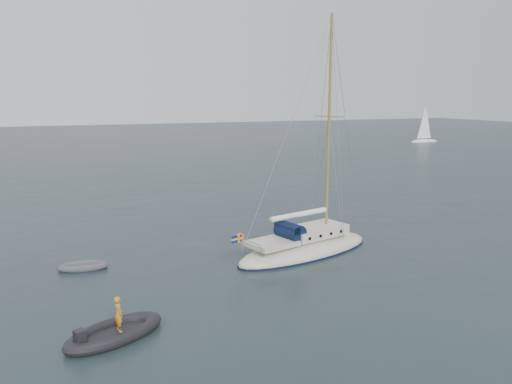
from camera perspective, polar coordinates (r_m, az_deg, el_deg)
name	(u,v)px	position (r m, az deg, el deg)	size (l,w,h in m)	color
ground	(294,255)	(29.35, 4.41, -7.20)	(300.00, 300.00, 0.00)	black
sailboat	(306,236)	(29.41, 5.69, -4.99)	(10.05, 3.01, 14.32)	beige
dinghy	(83,266)	(28.46, -19.18, -8.03)	(2.62, 1.18, 0.38)	#46464A
rib	(114,332)	(20.47, -15.91, -15.09)	(4.12, 1.87, 1.62)	black
distant_yacht_b	(425,124)	(108.71, 18.74, 7.33)	(6.33, 3.38, 8.39)	white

